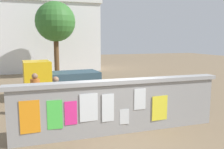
# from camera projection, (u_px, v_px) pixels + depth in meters

# --- Properties ---
(ground) EXTENTS (60.00, 60.00, 0.00)m
(ground) POSITION_uv_depth(u_px,v_px,m) (77.00, 85.00, 14.85)
(ground) COLOR #7A664C
(poster_wall) EXTENTS (6.62, 0.42, 1.66)m
(poster_wall) POSITION_uv_depth(u_px,v_px,m) (120.00, 106.00, 7.19)
(poster_wall) COLOR #959595
(poster_wall) RESTS_ON ground
(auto_rickshaw_truck) EXTENTS (3.71, 1.79, 1.85)m
(auto_rickshaw_truck) POSITION_uv_depth(u_px,v_px,m) (58.00, 80.00, 11.63)
(auto_rickshaw_truck) COLOR black
(auto_rickshaw_truck) RESTS_ON ground
(motorcycle) EXTENTS (1.90, 0.56, 0.87)m
(motorcycle) POSITION_uv_depth(u_px,v_px,m) (104.00, 107.00, 8.41)
(motorcycle) COLOR black
(motorcycle) RESTS_ON ground
(bicycle_near) EXTENTS (1.71, 0.44, 0.95)m
(bicycle_near) POSITION_uv_depth(u_px,v_px,m) (146.00, 100.00, 9.76)
(bicycle_near) COLOR black
(bicycle_near) RESTS_ON ground
(bicycle_far) EXTENTS (1.66, 0.60, 0.95)m
(bicycle_far) POSITION_uv_depth(u_px,v_px,m) (125.00, 92.00, 11.36)
(bicycle_far) COLOR black
(bicycle_far) RESTS_ON ground
(person_walking) EXTENTS (0.38, 0.38, 1.62)m
(person_walking) POSITION_uv_depth(u_px,v_px,m) (56.00, 95.00, 8.04)
(person_walking) COLOR purple
(person_walking) RESTS_ON ground
(person_bystander) EXTENTS (0.39, 0.39, 1.62)m
(person_bystander) POSITION_uv_depth(u_px,v_px,m) (35.00, 90.00, 8.81)
(person_bystander) COLOR #BF6626
(person_bystander) RESTS_ON ground
(tree_roadside) EXTENTS (2.94, 2.94, 5.65)m
(tree_roadside) POSITION_uv_depth(u_px,v_px,m) (55.00, 22.00, 17.47)
(tree_roadside) COLOR brown
(tree_roadside) RESTS_ON ground
(building_background) EXTENTS (9.09, 4.36, 6.56)m
(building_background) POSITION_uv_depth(u_px,v_px,m) (49.00, 35.00, 22.02)
(building_background) COLOR white
(building_background) RESTS_ON ground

